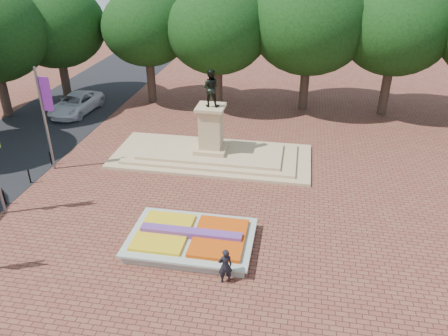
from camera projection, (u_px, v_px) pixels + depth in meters
name	position (u px, v px, depth m)	size (l,w,h in m)	color
ground	(183.00, 221.00, 24.27)	(90.00, 90.00, 0.00)	brown
flower_bed	(192.00, 239.00, 22.19)	(6.30, 4.30, 0.91)	gray
monument	(211.00, 147.00, 30.82)	(14.00, 6.00, 6.40)	tan
tree_row_back	(262.00, 36.00, 36.45)	(44.80, 8.80, 10.43)	#33251C
van	(76.00, 104.00, 38.89)	(2.78, 6.04, 1.68)	silver
pedestrian	(225.00, 266.00, 19.59)	(0.66, 0.43, 1.80)	black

